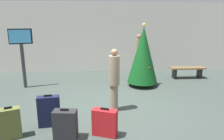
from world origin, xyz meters
TOP-DOWN VIEW (x-y plane):
  - ground_plane at (0.00, 0.00)m, footprint 16.00×16.00m
  - back_wall at (0.00, 4.69)m, footprint 16.00×0.20m
  - holiday_tree at (1.35, 2.02)m, footprint 1.11×1.11m
  - flight_info_kiosk at (-2.98, 2.10)m, footprint 0.76×0.32m
  - waiting_bench at (3.49, 2.94)m, footprint 1.47×0.44m
  - traveller_0 at (0.13, -0.09)m, footprint 0.40×0.40m
  - traveller_1 at (1.37, 3.03)m, footprint 0.37×0.37m
  - suitcase_0 at (-0.96, -1.40)m, footprint 0.49×0.29m
  - suitcase_1 at (-1.41, -0.85)m, footprint 0.51×0.26m
  - suitcase_2 at (-2.09, -1.31)m, footprint 0.47×0.36m
  - suitcase_3 at (-0.16, -1.33)m, footprint 0.55×0.37m

SIDE VIEW (x-z plane):
  - ground_plane at x=0.00m, z-range 0.00..0.00m
  - suitcase_3 at x=-0.16m, z-range -0.02..0.60m
  - suitcase_0 at x=-0.96m, z-range -0.02..0.64m
  - suitcase_2 at x=-2.09m, z-range -0.02..0.67m
  - waiting_bench at x=3.49m, z-range 0.12..0.60m
  - suitcase_1 at x=-1.41m, z-range -0.02..0.74m
  - traveller_0 at x=0.13m, z-range 0.06..1.73m
  - traveller_1 at x=1.37m, z-range 0.07..1.94m
  - holiday_tree at x=1.35m, z-range 0.02..2.33m
  - flight_info_kiosk at x=-2.98m, z-range 0.39..2.51m
  - back_wall at x=0.00m, z-range 0.00..3.28m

